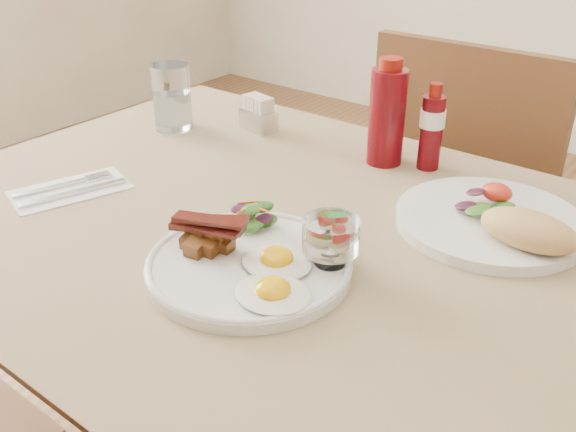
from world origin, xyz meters
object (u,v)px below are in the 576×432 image
object	(u,v)px
chair_far	(471,207)
ketchup_bottle	(387,115)
hot_sauce_bottle	(432,128)
fruit_cup	(331,236)
table	(306,282)
second_plate	(499,222)
main_plate	(249,266)
water_glass	(172,101)
sugar_caddy	(258,115)

from	to	relation	value
chair_far	ketchup_bottle	xyz separation A→B (m)	(-0.05, -0.36, 0.32)
chair_far	hot_sauce_bottle	xyz separation A→B (m)	(0.03, -0.33, 0.30)
fruit_cup	hot_sauce_bottle	bearing A→B (deg)	98.45
fruit_cup	table	bearing A→B (deg)	142.93
hot_sauce_bottle	second_plate	bearing A→B (deg)	-38.05
second_plate	table	bearing A→B (deg)	-141.55
second_plate	ketchup_bottle	bearing A→B (deg)	155.19
main_plate	water_glass	bearing A→B (deg)	146.88
main_plate	sugar_caddy	distance (m)	0.54
fruit_cup	main_plate	bearing A→B (deg)	-144.97
chair_far	second_plate	size ratio (longest dim) A/B	3.21
sugar_caddy	hot_sauce_bottle	bearing A→B (deg)	18.12
sugar_caddy	water_glass	xyz separation A→B (m)	(-0.15, -0.10, 0.03)
table	second_plate	size ratio (longest dim) A/B	4.59
second_plate	water_glass	distance (m)	0.71
chair_far	main_plate	size ratio (longest dim) A/B	3.32
ketchup_bottle	hot_sauce_bottle	bearing A→B (deg)	19.58
ketchup_bottle	chair_far	bearing A→B (deg)	82.69
ketchup_bottle	fruit_cup	bearing A→B (deg)	-69.96
water_glass	fruit_cup	bearing A→B (deg)	-23.87
fruit_cup	sugar_caddy	size ratio (longest dim) A/B	0.90
chair_far	table	bearing A→B (deg)	-90.00
table	sugar_caddy	world-z (taller)	sugar_caddy
hot_sauce_bottle	fruit_cup	bearing A→B (deg)	-81.55
table	fruit_cup	distance (m)	0.19
main_plate	sugar_caddy	world-z (taller)	sugar_caddy
main_plate	ketchup_bottle	xyz separation A→B (m)	(-0.05, 0.43, 0.08)
chair_far	fruit_cup	world-z (taller)	chair_far
fruit_cup	water_glass	bearing A→B (deg)	156.13
main_plate	second_plate	xyz separation A→B (m)	(0.23, 0.31, 0.01)
chair_far	ketchup_bottle	bearing A→B (deg)	-97.31
second_plate	chair_far	bearing A→B (deg)	114.88
fruit_cup	water_glass	world-z (taller)	water_glass
chair_far	main_plate	xyz separation A→B (m)	(-0.00, -0.79, 0.24)
second_plate	water_glass	bearing A→B (deg)	179.26
table	fruit_cup	world-z (taller)	fruit_cup
hot_sauce_bottle	water_glass	size ratio (longest dim) A/B	1.17
second_plate	hot_sauce_bottle	world-z (taller)	hot_sauce_bottle
sugar_caddy	table	bearing A→B (deg)	-28.63
water_glass	chair_far	bearing A→B (deg)	44.29
table	chair_far	world-z (taller)	chair_far
ketchup_bottle	water_glass	distance (m)	0.46
chair_far	fruit_cup	xyz separation A→B (m)	(0.09, -0.73, 0.29)
main_plate	table	bearing A→B (deg)	89.94
fruit_cup	sugar_caddy	distance (m)	0.56
main_plate	second_plate	distance (m)	0.38
main_plate	second_plate	bearing A→B (deg)	53.92
hot_sauce_bottle	sugar_caddy	bearing A→B (deg)	-173.67
table	ketchup_bottle	xyz separation A→B (m)	(-0.05, 0.30, 0.18)
table	sugar_caddy	distance (m)	0.46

